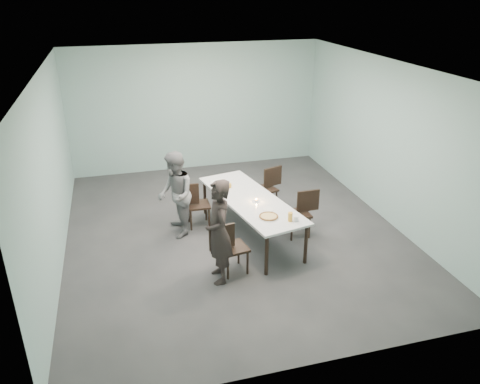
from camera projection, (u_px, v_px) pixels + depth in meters
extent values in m
plane|color=#333335|center=(233.00, 231.00, 8.75)|extent=(7.00, 7.00, 0.00)
cube|color=#8FB5B1|center=(196.00, 108.00, 11.22)|extent=(6.00, 0.02, 3.00)
cube|color=#8FB5B1|center=(314.00, 261.00, 5.06)|extent=(6.00, 0.02, 3.00)
cube|color=#8FB5B1|center=(50.00, 172.00, 7.42)|extent=(0.02, 7.00, 3.00)
cube|color=#8FB5B1|center=(386.00, 141.00, 8.86)|extent=(0.02, 7.00, 3.00)
cube|color=white|center=(232.00, 67.00, 7.53)|extent=(6.00, 7.00, 0.02)
cube|color=white|center=(251.00, 200.00, 8.30)|extent=(1.42, 2.73, 0.04)
cylinder|color=black|center=(267.00, 255.00, 7.31)|extent=(0.06, 0.06, 0.71)
cylinder|color=black|center=(205.00, 197.00, 9.29)|extent=(0.06, 0.06, 0.71)
cylinder|color=black|center=(306.00, 244.00, 7.61)|extent=(0.06, 0.06, 0.71)
cylinder|color=black|center=(238.00, 190.00, 9.59)|extent=(0.06, 0.06, 0.71)
cube|color=black|center=(233.00, 248.00, 7.37)|extent=(0.48, 0.48, 0.04)
cube|color=black|center=(222.00, 237.00, 7.20)|extent=(0.42, 0.11, 0.40)
cylinder|color=black|center=(228.00, 268.00, 7.25)|extent=(0.04, 0.04, 0.41)
cylinder|color=black|center=(219.00, 257.00, 7.53)|extent=(0.04, 0.04, 0.41)
cylinder|color=black|center=(248.00, 263.00, 7.38)|extent=(0.04, 0.04, 0.41)
cylinder|color=black|center=(239.00, 252.00, 7.66)|extent=(0.04, 0.04, 0.41)
cube|color=black|center=(198.00, 205.00, 8.79)|extent=(0.44, 0.44, 0.04)
cube|color=black|center=(188.00, 194.00, 8.65)|extent=(0.42, 0.06, 0.40)
cylinder|color=black|center=(191.00, 220.00, 8.70)|extent=(0.04, 0.04, 0.41)
cylinder|color=black|center=(189.00, 212.00, 9.00)|extent=(0.04, 0.04, 0.41)
cylinder|color=black|center=(209.00, 219.00, 8.77)|extent=(0.04, 0.04, 0.41)
cylinder|color=black|center=(206.00, 211.00, 9.07)|extent=(0.04, 0.04, 0.41)
cube|color=black|center=(298.00, 214.00, 8.45)|extent=(0.42, 0.42, 0.04)
cube|color=black|center=(308.00, 201.00, 8.40)|extent=(0.42, 0.04, 0.40)
cylinder|color=black|center=(302.00, 219.00, 8.73)|extent=(0.04, 0.04, 0.41)
cylinder|color=black|center=(309.00, 228.00, 8.43)|extent=(0.04, 0.04, 0.41)
cylinder|color=black|center=(285.00, 222.00, 8.65)|extent=(0.04, 0.04, 0.41)
cylinder|color=black|center=(292.00, 230.00, 8.35)|extent=(0.04, 0.04, 0.41)
cube|color=black|center=(265.00, 189.00, 9.45)|extent=(0.53, 0.53, 0.04)
cube|color=black|center=(273.00, 176.00, 9.44)|extent=(0.41, 0.17, 0.40)
cylinder|color=black|center=(266.00, 195.00, 9.75)|extent=(0.04, 0.04, 0.41)
cylinder|color=black|center=(276.00, 200.00, 9.49)|extent=(0.04, 0.04, 0.41)
cylinder|color=black|center=(253.00, 198.00, 9.58)|extent=(0.04, 0.04, 0.41)
cylinder|color=black|center=(263.00, 204.00, 9.32)|extent=(0.04, 0.04, 0.41)
imported|color=black|center=(219.00, 232.00, 7.01)|extent=(0.41, 0.61, 1.67)
imported|color=slate|center=(175.00, 195.00, 8.34)|extent=(0.61, 0.77, 1.58)
cylinder|color=white|center=(269.00, 217.00, 7.62)|extent=(0.34, 0.34, 0.01)
cylinder|color=#F0D288|center=(269.00, 216.00, 7.61)|extent=(0.30, 0.30, 0.01)
torus|color=brown|center=(269.00, 216.00, 7.61)|extent=(0.32, 0.32, 0.03)
cylinder|color=white|center=(268.00, 209.00, 7.89)|extent=(0.18, 0.18, 0.01)
cylinder|color=gold|center=(290.00, 217.00, 7.48)|extent=(0.08, 0.08, 0.15)
cylinder|color=silver|center=(296.00, 219.00, 7.48)|extent=(0.08, 0.08, 0.09)
cylinder|color=silver|center=(256.00, 201.00, 8.16)|extent=(0.06, 0.06, 0.03)
cylinder|color=orange|center=(256.00, 200.00, 8.15)|extent=(0.04, 0.04, 0.01)
cylinder|color=gold|center=(230.00, 186.00, 8.72)|extent=(0.07, 0.07, 0.08)
cube|color=silver|center=(219.00, 181.00, 8.99)|extent=(0.34, 0.28, 0.01)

